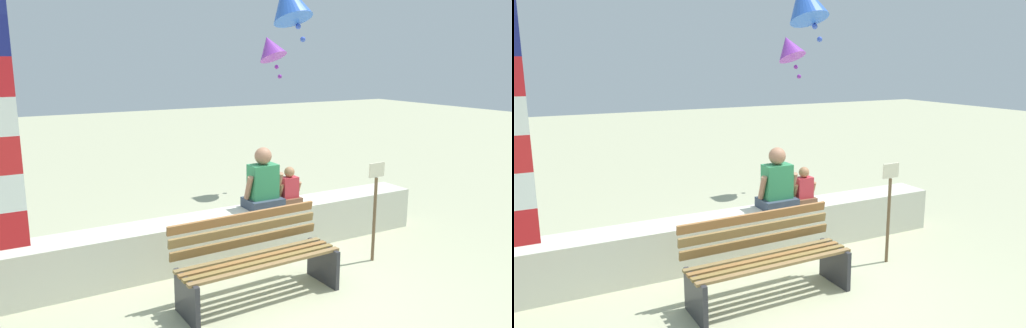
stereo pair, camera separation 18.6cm
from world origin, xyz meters
The scene contains 8 objects.
ground_plane centered at (0.00, 0.00, 0.00)m, with size 40.00×40.00×0.00m, color #ADAF8B.
seawall_ledge centered at (0.00, 1.22, 0.30)m, with size 5.63×0.53×0.59m, color beige.
park_bench centered at (-0.31, 0.09, 0.43)m, with size 1.81×0.66×0.88m.
person_adult centered at (0.42, 1.22, 0.90)m, with size 0.53×0.39×0.81m.
person_child centered at (0.83, 1.22, 0.79)m, with size 0.33×0.24×0.51m.
kite_blue centered at (1.27, 1.97, 3.34)m, with size 0.70×0.84×0.96m.
kite_purple centered at (2.05, 3.79, 2.73)m, with size 0.72×0.79×0.88m.
sign_post centered at (1.46, 0.22, 0.75)m, with size 0.24×0.04×1.27m.
Camera 1 is at (-2.72, -4.20, 2.51)m, focal length 34.54 mm.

